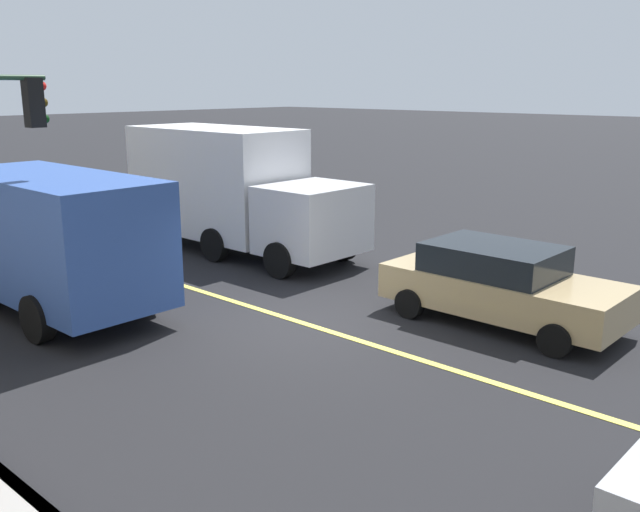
# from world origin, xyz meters

# --- Properties ---
(ground) EXTENTS (200.00, 200.00, 0.00)m
(ground) POSITION_xyz_m (0.00, 0.00, 0.00)
(ground) COLOR black
(lane_stripe_center) EXTENTS (80.00, 0.16, 0.01)m
(lane_stripe_center) POSITION_xyz_m (0.00, 0.00, 0.01)
(lane_stripe_center) COLOR #D8CC4C
(lane_stripe_center) RESTS_ON ground
(car_tan) EXTENTS (4.63, 2.13, 1.56)m
(car_tan) POSITION_xyz_m (-2.83, -2.66, 0.81)
(car_tan) COLOR tan
(car_tan) RESTS_ON ground
(truck_blue) EXTENTS (7.83, 2.50, 2.85)m
(truck_blue) POSITION_xyz_m (5.11, 2.87, 1.53)
(truck_blue) COLOR silver
(truck_blue) RESTS_ON ground
(truck_white) EXTENTS (7.39, 2.62, 3.42)m
(truck_white) POSITION_xyz_m (5.74, -3.19, 1.78)
(truck_white) COLOR silver
(truck_white) RESTS_ON ground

